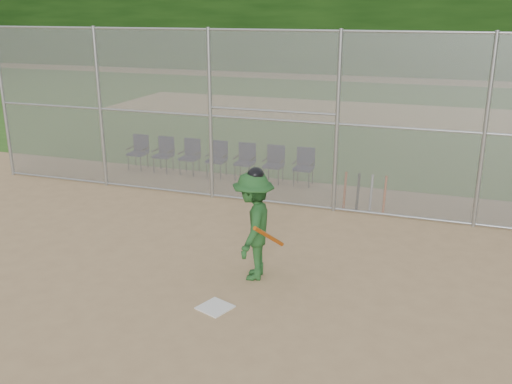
% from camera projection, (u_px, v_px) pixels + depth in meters
% --- Properties ---
extents(ground, '(100.00, 100.00, 0.00)m').
position_uv_depth(ground, '(203.00, 306.00, 8.81)').
color(ground, tan).
rests_on(ground, ground).
extents(grass_strip, '(100.00, 100.00, 0.00)m').
position_uv_depth(grass_strip, '(372.00, 113.00, 24.99)').
color(grass_strip, '#2E5C1B').
rests_on(grass_strip, ground).
extents(dirt_patch_far, '(24.00, 24.00, 0.00)m').
position_uv_depth(dirt_patch_far, '(372.00, 113.00, 24.99)').
color(dirt_patch_far, tan).
rests_on(dirt_patch_far, ground).
extents(backstop_fence, '(16.09, 0.09, 4.00)m').
position_uv_depth(backstop_fence, '(293.00, 118.00, 12.67)').
color(backstop_fence, gray).
rests_on(backstop_fence, ground).
extents(home_plate, '(0.59, 0.59, 0.02)m').
position_uv_depth(home_plate, '(215.00, 307.00, 8.76)').
color(home_plate, white).
rests_on(home_plate, ground).
extents(batter_at_plate, '(0.99, 1.40, 1.95)m').
position_uv_depth(batter_at_plate, '(253.00, 225.00, 9.51)').
color(batter_at_plate, '#205222').
rests_on(batter_at_plate, ground).
extents(spare_bats, '(0.96, 0.31, 0.85)m').
position_uv_depth(spare_bats, '(365.00, 193.00, 12.90)').
color(spare_bats, '#D84C14').
rests_on(spare_bats, ground).
extents(chair_0, '(0.54, 0.52, 0.96)m').
position_uv_depth(chair_0, '(138.00, 153.00, 16.23)').
color(chair_0, '#0E1234').
rests_on(chair_0, ground).
extents(chair_1, '(0.54, 0.52, 0.96)m').
position_uv_depth(chair_1, '(163.00, 155.00, 15.97)').
color(chair_1, '#0E1234').
rests_on(chair_1, ground).
extents(chair_2, '(0.54, 0.52, 0.96)m').
position_uv_depth(chair_2, '(189.00, 157.00, 15.72)').
color(chair_2, '#0E1234').
rests_on(chair_2, ground).
extents(chair_3, '(0.54, 0.52, 0.96)m').
position_uv_depth(chair_3, '(216.00, 160.00, 15.46)').
color(chair_3, '#0E1234').
rests_on(chair_3, ground).
extents(chair_4, '(0.54, 0.52, 0.96)m').
position_uv_depth(chair_4, '(244.00, 162.00, 15.21)').
color(chair_4, '#0E1234').
rests_on(chair_4, ground).
extents(chair_5, '(0.54, 0.52, 0.96)m').
position_uv_depth(chair_5, '(273.00, 165.00, 14.96)').
color(chair_5, '#0E1234').
rests_on(chair_5, ground).
extents(chair_6, '(0.54, 0.52, 0.96)m').
position_uv_depth(chair_6, '(303.00, 168.00, 14.70)').
color(chair_6, '#0E1234').
rests_on(chair_6, ground).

